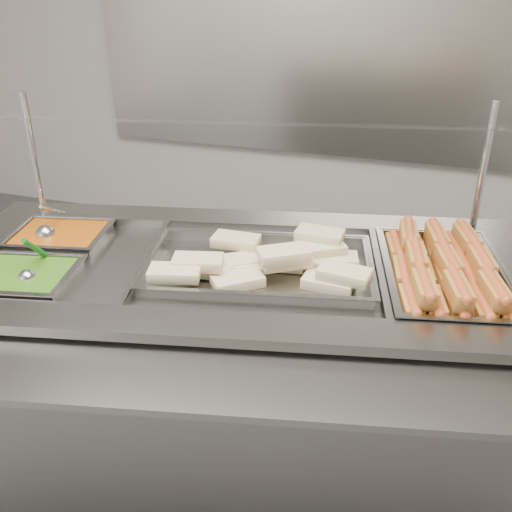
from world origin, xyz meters
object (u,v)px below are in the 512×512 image
(pan_wraps, at_px, (259,270))
(pan_hotdogs, at_px, (443,283))
(ladle, at_px, (46,233))
(serving_spoon, at_px, (29,273))
(sneeze_guard, at_px, (247,128))
(steam_counter, at_px, (242,376))

(pan_wraps, bearing_deg, pan_hotdogs, 12.42)
(ladle, distance_m, serving_spoon, 0.28)
(sneeze_guard, height_order, pan_wraps, sneeze_guard)
(pan_hotdogs, relative_size, serving_spoon, 3.59)
(steam_counter, bearing_deg, sneeze_guard, 102.43)
(ladle, bearing_deg, pan_hotdogs, 6.73)
(sneeze_guard, xyz_separation_m, pan_hotdogs, (0.64, -0.08, -0.39))
(sneeze_guard, xyz_separation_m, ladle, (-0.63, -0.23, -0.35))
(ladle, bearing_deg, steam_counter, 1.63)
(sneeze_guard, relative_size, pan_hotdogs, 2.74)
(pan_hotdogs, xyz_separation_m, ladle, (-1.27, -0.15, 0.05))
(pan_hotdogs, relative_size, ladle, 3.14)
(steam_counter, relative_size, serving_spoon, 11.84)
(pan_wraps, distance_m, serving_spoon, 0.67)
(pan_hotdogs, bearing_deg, pan_wraps, -167.58)
(sneeze_guard, height_order, serving_spoon, sneeze_guard)
(pan_wraps, height_order, serving_spoon, serving_spoon)
(steam_counter, distance_m, serving_spoon, 0.76)
(ladle, height_order, serving_spoon, serving_spoon)
(sneeze_guard, bearing_deg, serving_spoon, -136.65)
(sneeze_guard, distance_m, ladle, 0.76)
(ladle, relative_size, serving_spoon, 1.14)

